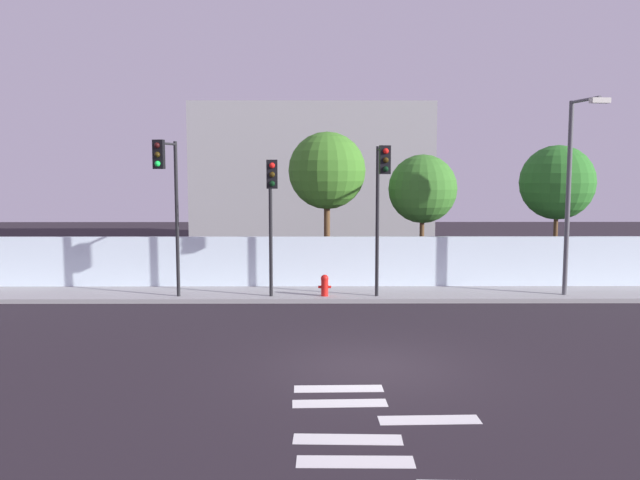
{
  "coord_description": "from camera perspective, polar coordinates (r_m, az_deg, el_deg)",
  "views": [
    {
      "loc": [
        -1.24,
        -14.77,
        4.47
      ],
      "look_at": [
        -1.13,
        6.5,
        2.16
      ],
      "focal_mm": 37.87,
      "sensor_mm": 36.0,
      "label": 1
    }
  ],
  "objects": [
    {
      "name": "traffic_light_left",
      "position": [
        22.15,
        -12.75,
        4.56
      ],
      "size": [
        0.48,
        1.61,
        5.15
      ],
      "color": "black",
      "rests_on": "sidewalk"
    },
    {
      "name": "fire_hydrant",
      "position": [
        22.67,
        0.4,
        -3.78
      ],
      "size": [
        0.44,
        0.26,
        0.72
      ],
      "color": "red",
      "rests_on": "sidewalk"
    },
    {
      "name": "sidewalk",
      "position": [
        23.42,
        2.74,
        -4.62
      ],
      "size": [
        36.0,
        2.4,
        0.15
      ],
      "primitive_type": "cube",
      "color": "gray",
      "rests_on": "ground"
    },
    {
      "name": "roadside_tree_leftmost",
      "position": [
        25.72,
        0.6,
        5.85
      ],
      "size": [
        2.94,
        2.94,
        5.8
      ],
      "color": "brown",
      "rests_on": "ground"
    },
    {
      "name": "ground_plane",
      "position": [
        15.48,
        4.37,
        -10.59
      ],
      "size": [
        80.0,
        80.0,
        0.0
      ],
      "primitive_type": "plane",
      "color": "black"
    },
    {
      "name": "perimeter_wall",
      "position": [
        24.53,
        2.6,
        -1.81
      ],
      "size": [
        36.0,
        0.18,
        1.8
      ],
      "primitive_type": "cube",
      "color": "silver",
      "rests_on": "sidewalk"
    },
    {
      "name": "traffic_light_center",
      "position": [
        21.93,
        5.2,
        4.34
      ],
      "size": [
        0.38,
        1.22,
        4.99
      ],
      "color": "black",
      "rests_on": "sidewalk"
    },
    {
      "name": "crosswalk_marking",
      "position": [
        12.01,
        4.92,
        -15.64
      ],
      "size": [
        3.7,
        4.75,
        0.01
      ],
      "color": "silver",
      "rests_on": "ground"
    },
    {
      "name": "traffic_light_right",
      "position": [
        21.73,
        -4.14,
        3.56
      ],
      "size": [
        0.37,
        1.47,
        4.54
      ],
      "color": "black",
      "rests_on": "sidewalk"
    },
    {
      "name": "low_building_distant",
      "position": [
        38.27,
        -0.66,
        5.4
      ],
      "size": [
        12.97,
        6.0,
        7.87
      ],
      "primitive_type": "cube",
      "color": "#9E9E9E",
      "rests_on": "ground"
    },
    {
      "name": "roadside_tree_midleft",
      "position": [
        26.05,
        8.66,
        4.27
      ],
      "size": [
        2.62,
        2.62,
        4.94
      ],
      "color": "brown",
      "rests_on": "ground"
    },
    {
      "name": "street_lamp_curbside",
      "position": [
        23.82,
        20.58,
        4.69
      ],
      "size": [
        0.63,
        1.94,
        6.48
      ],
      "color": "#4C4C51",
      "rests_on": "sidewalk"
    },
    {
      "name": "roadside_tree_midright",
      "position": [
        27.32,
        19.42,
        4.59
      ],
      "size": [
        2.84,
        2.84,
        5.3
      ],
      "color": "brown",
      "rests_on": "ground"
    }
  ]
}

